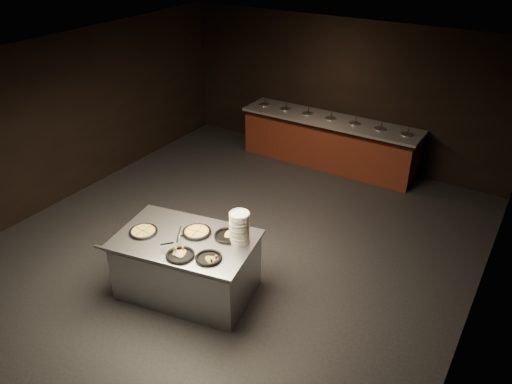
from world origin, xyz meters
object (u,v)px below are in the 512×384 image
Objects in this scene: serving_counter at (187,266)px; pan_veggie_whole at (143,231)px; plate_stack at (240,228)px; pan_cheese_whole at (197,232)px.

serving_counter is 0.76m from pan_veggie_whole.
plate_stack is at bearing 22.86° from pan_veggie_whole.
pan_veggie_whole and pan_cheese_whole have the same top height.
serving_counter is at bearing -106.31° from pan_cheese_whole.
pan_cheese_whole is (0.61, 0.37, 0.00)m from pan_veggie_whole.
serving_counter is at bearing -153.56° from plate_stack.
serving_counter is 5.27× the size of pan_veggie_whole.
pan_cheese_whole is at bearing 31.12° from pan_veggie_whole.
pan_veggie_whole is (-1.21, -0.51, -0.20)m from plate_stack.
serving_counter is at bearing 18.46° from pan_veggie_whole.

